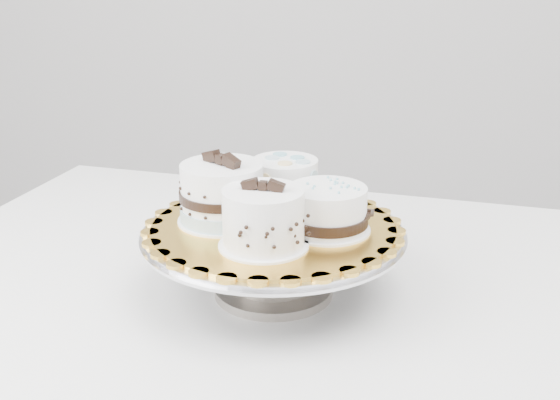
# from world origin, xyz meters

# --- Properties ---
(table) EXTENTS (1.39, 1.05, 0.75)m
(table) POSITION_xyz_m (0.05, 0.14, 0.68)
(table) COLOR white
(table) RESTS_ON floor
(cake_stand) EXTENTS (0.35, 0.35, 0.10)m
(cake_stand) POSITION_xyz_m (-0.01, 0.12, 0.82)
(cake_stand) COLOR gray
(cake_stand) RESTS_ON table
(cake_board) EXTENTS (0.42, 0.42, 0.00)m
(cake_board) POSITION_xyz_m (-0.01, 0.12, 0.85)
(cake_board) COLOR orange
(cake_board) RESTS_ON cake_stand
(cake_swirl) EXTENTS (0.11, 0.11, 0.09)m
(cake_swirl) POSITION_xyz_m (-0.01, 0.05, 0.88)
(cake_swirl) COLOR white
(cake_swirl) RESTS_ON cake_board
(cake_banded) EXTENTS (0.15, 0.15, 0.10)m
(cake_banded) POSITION_xyz_m (-0.08, 0.13, 0.89)
(cake_banded) COLOR white
(cake_banded) RESTS_ON cake_board
(cake_dots) EXTENTS (0.11, 0.11, 0.07)m
(cake_dots) POSITION_xyz_m (-0.00, 0.20, 0.88)
(cake_dots) COLOR white
(cake_dots) RESTS_ON cake_board
(cake_ribbon) EXTENTS (0.13, 0.13, 0.06)m
(cake_ribbon) POSITION_xyz_m (0.06, 0.11, 0.88)
(cake_ribbon) COLOR white
(cake_ribbon) RESTS_ON cake_board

